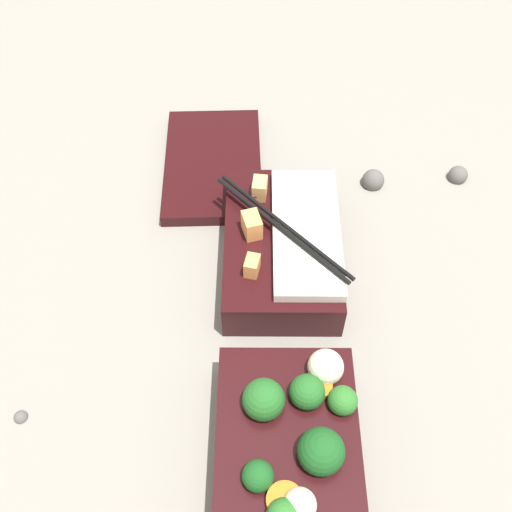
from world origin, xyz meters
name	(u,v)px	position (x,y,z in m)	size (l,w,h in m)	color
ground_plane	(290,359)	(0.00, 0.00, 0.00)	(3.00, 3.00, 0.00)	gray
bento_tray_vegetable	(290,455)	(-0.12, 0.01, 0.03)	(0.21, 0.13, 0.08)	black
bento_tray_rice	(283,246)	(0.13, 0.01, 0.03)	(0.21, 0.15, 0.08)	black
bento_lid	(213,164)	(0.29, 0.10, 0.01)	(0.21, 0.13, 0.02)	black
pebble_0	(458,175)	(0.27, -0.23, 0.01)	(0.03, 0.03, 0.03)	#595651
pebble_1	(373,180)	(0.26, -0.12, 0.01)	(0.03, 0.03, 0.03)	#595651
pebble_2	(20,416)	(-0.07, 0.28, 0.00)	(0.01, 0.01, 0.01)	#595651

